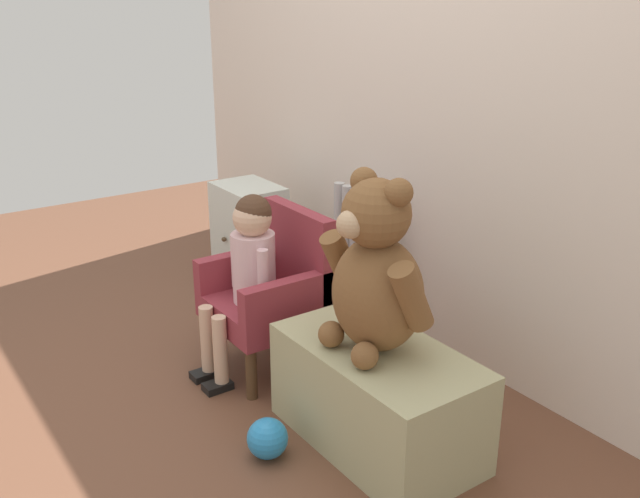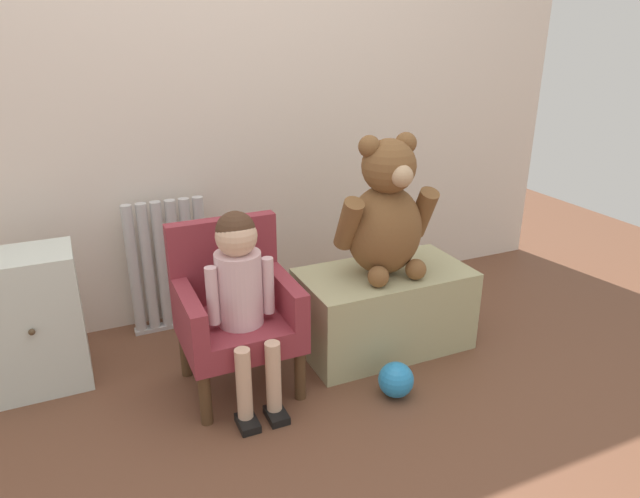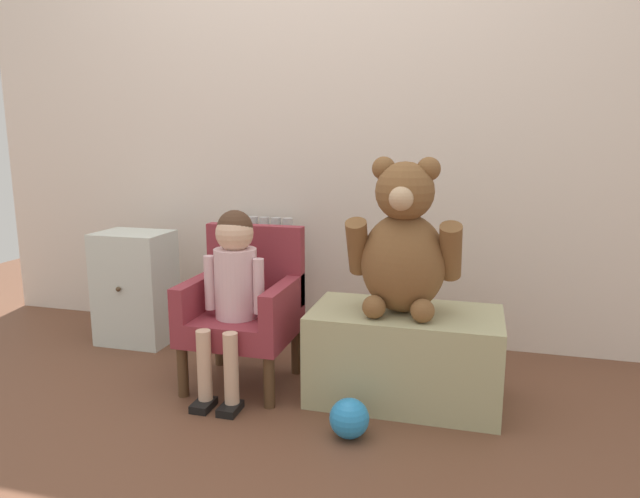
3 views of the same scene
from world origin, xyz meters
name	(u,v)px [view 1 (image 1 of 3)]	position (x,y,z in m)	size (l,w,h in m)	color
ground_plane	(187,416)	(0.00, 0.00, 0.00)	(6.00, 6.00, 0.00)	brown
back_wall	(435,61)	(0.00, 1.15, 1.20)	(3.80, 0.05, 2.40)	beige
radiator	(359,256)	(-0.30, 1.02, 0.31)	(0.37, 0.05, 0.62)	#BCBBBB
small_dresser	(250,239)	(-0.87, 0.77, 0.28)	(0.35, 0.29, 0.56)	silver
child_armchair	(273,290)	(-0.15, 0.47, 0.33)	(0.43, 0.40, 0.65)	maroon
child_figure	(248,260)	(-0.15, 0.36, 0.48)	(0.25, 0.35, 0.74)	beige
low_bench	(377,396)	(0.52, 0.47, 0.18)	(0.73, 0.40, 0.36)	tan
large_teddy_bear	(376,275)	(0.50, 0.46, 0.62)	(0.43, 0.30, 0.59)	brown
toy_ball	(267,438)	(0.37, 0.12, 0.07)	(0.14, 0.14, 0.14)	#2988CD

